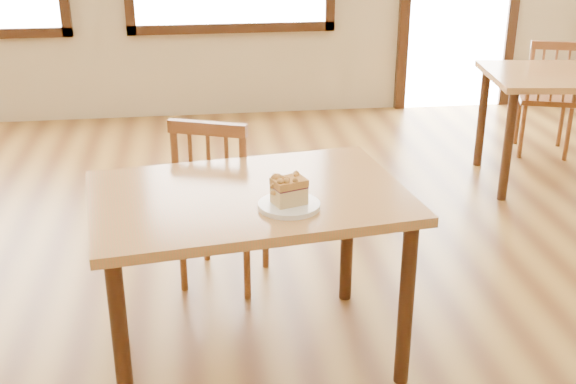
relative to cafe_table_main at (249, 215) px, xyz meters
The scene contains 5 objects.
cafe_table_main is the anchor object (origin of this frame).
cafe_chair_main 0.68m from the cafe_table_main, 97.75° to the left, with size 0.53×0.53×0.90m.
cafe_chair_second 3.30m from the cafe_table_main, 43.54° to the left, with size 0.50×0.50×0.88m.
plate 0.24m from the cafe_table_main, 49.90° to the right, with size 0.23×0.23×0.02m.
cake_slice 0.27m from the cafe_table_main, 49.85° to the right, with size 0.14×0.12×0.11m.
Camera 1 is at (-0.06, -2.22, 1.83)m, focal length 45.00 mm.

